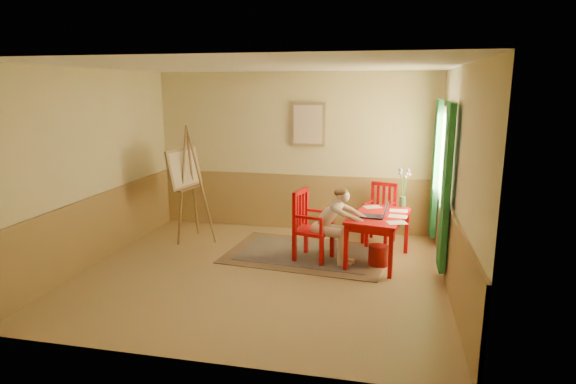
% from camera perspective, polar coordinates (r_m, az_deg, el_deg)
% --- Properties ---
extents(room, '(5.04, 4.54, 2.84)m').
position_cam_1_polar(room, '(6.36, -3.25, 2.14)').
color(room, '#A48454').
rests_on(room, ground).
extents(wainscot, '(5.00, 4.50, 1.00)m').
position_cam_1_polar(wainscot, '(7.31, -1.51, -3.72)').
color(wainscot, '#A07C47').
rests_on(wainscot, room).
extents(window, '(0.12, 2.01, 2.20)m').
position_cam_1_polar(window, '(7.27, 17.93, 2.41)').
color(window, white).
rests_on(window, room).
extents(wall_portrait, '(0.60, 0.05, 0.76)m').
position_cam_1_polar(wall_portrait, '(8.38, 2.40, 8.08)').
color(wall_portrait, '#92784F').
rests_on(wall_portrait, room).
extents(rug, '(2.54, 1.83, 0.02)m').
position_cam_1_polar(rug, '(7.46, 2.20, -7.37)').
color(rug, '#8C7251').
rests_on(rug, room).
extents(table, '(0.96, 1.33, 0.72)m').
position_cam_1_polar(table, '(7.08, 10.79, -3.39)').
color(table, red).
rests_on(table, room).
extents(chair_left, '(0.59, 0.57, 1.06)m').
position_cam_1_polar(chair_left, '(7.08, 2.69, -4.03)').
color(chair_left, red).
rests_on(chair_left, room).
extents(chair_back, '(0.55, 0.57, 0.99)m').
position_cam_1_polar(chair_back, '(8.04, 10.96, -2.50)').
color(chair_back, red).
rests_on(chair_back, room).
extents(figure, '(0.88, 0.48, 1.14)m').
position_cam_1_polar(figure, '(6.94, 5.37, -3.56)').
color(figure, beige).
rests_on(figure, room).
extents(laptop, '(0.41, 0.28, 0.23)m').
position_cam_1_polar(laptop, '(6.89, 10.57, -2.63)').
color(laptop, '#1E2338').
rests_on(laptop, table).
extents(papers, '(0.69, 1.09, 0.00)m').
position_cam_1_polar(papers, '(7.13, 12.23, -2.57)').
color(papers, white).
rests_on(papers, table).
extents(vase, '(0.20, 0.30, 0.60)m').
position_cam_1_polar(vase, '(7.56, 13.60, 0.34)').
color(vase, '#3F724C').
rests_on(vase, table).
extents(wastebasket, '(0.31, 0.31, 0.30)m').
position_cam_1_polar(wastebasket, '(7.08, 10.72, -7.47)').
color(wastebasket, '#AF1713').
rests_on(wastebasket, room).
extents(easel, '(0.70, 0.87, 1.94)m').
position_cam_1_polar(easel, '(8.07, -12.06, 2.28)').
color(easel, olive).
rests_on(easel, room).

